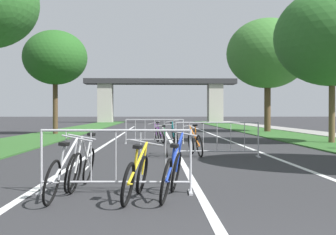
{
  "coord_description": "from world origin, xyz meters",
  "views": [
    {
      "loc": [
        -0.72,
        -2.48,
        1.32
      ],
      "look_at": [
        0.22,
        29.66,
        0.98
      ],
      "focal_mm": 46.52,
      "sensor_mm": 36.0,
      "label": 1
    }
  ],
  "objects_px": {
    "tree_right_oak_mid": "(332,37)",
    "bicycle_orange_4": "(195,144)",
    "crowd_barrier_nearest": "(116,161)",
    "bicycle_yellow_1": "(136,177)",
    "crowd_barrier_second": "(217,140)",
    "bicycle_silver_8": "(63,175)",
    "bicycle_black_3": "(177,135)",
    "bicycle_green_0": "(166,144)",
    "bicycle_white_6": "(83,167)",
    "bicycle_blue_7": "(172,174)",
    "tree_left_oak_near": "(55,58)",
    "bicycle_teal_5": "(174,135)",
    "crowd_barrier_third": "(155,131)",
    "tree_right_pine_far": "(268,54)",
    "bicycle_purple_2": "(159,135)"
  },
  "relations": [
    {
      "from": "bicycle_purple_2",
      "to": "bicycle_blue_7",
      "type": "relative_size",
      "value": 0.98
    },
    {
      "from": "tree_left_oak_near",
      "to": "bicycle_purple_2",
      "type": "bearing_deg",
      "value": -50.52
    },
    {
      "from": "bicycle_silver_8",
      "to": "crowd_barrier_third",
      "type": "bearing_deg",
      "value": 88.23
    },
    {
      "from": "tree_right_oak_mid",
      "to": "bicycle_orange_4",
      "type": "relative_size",
      "value": 3.77
    },
    {
      "from": "bicycle_orange_4",
      "to": "bicycle_teal_5",
      "type": "height_order",
      "value": "bicycle_teal_5"
    },
    {
      "from": "bicycle_green_0",
      "to": "bicycle_yellow_1",
      "type": "bearing_deg",
      "value": -94.13
    },
    {
      "from": "tree_right_oak_mid",
      "to": "crowd_barrier_nearest",
      "type": "bearing_deg",
      "value": -126.11
    },
    {
      "from": "bicycle_green_0",
      "to": "bicycle_orange_4",
      "type": "relative_size",
      "value": 0.94
    },
    {
      "from": "crowd_barrier_second",
      "to": "crowd_barrier_third",
      "type": "distance_m",
      "value": 6.01
    },
    {
      "from": "tree_right_oak_mid",
      "to": "bicycle_purple_2",
      "type": "height_order",
      "value": "tree_right_oak_mid"
    },
    {
      "from": "bicycle_yellow_1",
      "to": "bicycle_silver_8",
      "type": "distance_m",
      "value": 1.12
    },
    {
      "from": "tree_right_oak_mid",
      "to": "crowd_barrier_nearest",
      "type": "relative_size",
      "value": 2.63
    },
    {
      "from": "bicycle_white_6",
      "to": "bicycle_orange_4",
      "type": "bearing_deg",
      "value": -108.72
    },
    {
      "from": "crowd_barrier_second",
      "to": "bicycle_white_6",
      "type": "distance_m",
      "value": 6.15
    },
    {
      "from": "bicycle_black_3",
      "to": "bicycle_blue_7",
      "type": "bearing_deg",
      "value": -91.15
    },
    {
      "from": "crowd_barrier_second",
      "to": "bicycle_green_0",
      "type": "relative_size",
      "value": 1.51
    },
    {
      "from": "crowd_barrier_nearest",
      "to": "bicycle_teal_5",
      "type": "height_order",
      "value": "crowd_barrier_nearest"
    },
    {
      "from": "tree_right_pine_far",
      "to": "bicycle_blue_7",
      "type": "relative_size",
      "value": 4.53
    },
    {
      "from": "tree_right_oak_mid",
      "to": "bicycle_blue_7",
      "type": "bearing_deg",
      "value": -121.88
    },
    {
      "from": "crowd_barrier_third",
      "to": "bicycle_teal_5",
      "type": "bearing_deg",
      "value": -24.15
    },
    {
      "from": "tree_right_pine_far",
      "to": "bicycle_white_6",
      "type": "relative_size",
      "value": 4.76
    },
    {
      "from": "bicycle_black_3",
      "to": "bicycle_white_6",
      "type": "relative_size",
      "value": 1.01
    },
    {
      "from": "bicycle_teal_5",
      "to": "bicycle_black_3",
      "type": "bearing_deg",
      "value": -102.87
    },
    {
      "from": "bicycle_purple_2",
      "to": "bicycle_black_3",
      "type": "relative_size",
      "value": 1.02
    },
    {
      "from": "crowd_barrier_nearest",
      "to": "bicycle_orange_4",
      "type": "bearing_deg",
      "value": 73.12
    },
    {
      "from": "crowd_barrier_third",
      "to": "bicycle_black_3",
      "type": "height_order",
      "value": "crowd_barrier_third"
    },
    {
      "from": "tree_right_oak_mid",
      "to": "bicycle_teal_5",
      "type": "relative_size",
      "value": 3.81
    },
    {
      "from": "bicycle_teal_5",
      "to": "bicycle_green_0",
      "type": "bearing_deg",
      "value": 83.08
    },
    {
      "from": "bicycle_yellow_1",
      "to": "bicycle_purple_2",
      "type": "relative_size",
      "value": 0.96
    },
    {
      "from": "bicycle_yellow_1",
      "to": "bicycle_blue_7",
      "type": "height_order",
      "value": "bicycle_blue_7"
    },
    {
      "from": "crowd_barrier_third",
      "to": "bicycle_silver_8",
      "type": "relative_size",
      "value": 1.51
    },
    {
      "from": "crowd_barrier_second",
      "to": "bicycle_yellow_1",
      "type": "height_order",
      "value": "crowd_barrier_second"
    },
    {
      "from": "crowd_barrier_third",
      "to": "bicycle_green_0",
      "type": "relative_size",
      "value": 1.51
    },
    {
      "from": "bicycle_black_3",
      "to": "bicycle_green_0",
      "type": "bearing_deg",
      "value": -94.17
    },
    {
      "from": "bicycle_black_3",
      "to": "tree_right_oak_mid",
      "type": "bearing_deg",
      "value": -3.7
    },
    {
      "from": "crowd_barrier_third",
      "to": "bicycle_teal_5",
      "type": "height_order",
      "value": "crowd_barrier_third"
    },
    {
      "from": "tree_left_oak_near",
      "to": "bicycle_blue_7",
      "type": "height_order",
      "value": "tree_left_oak_near"
    },
    {
      "from": "tree_left_oak_near",
      "to": "bicycle_yellow_1",
      "type": "relative_size",
      "value": 3.89
    },
    {
      "from": "tree_right_oak_mid",
      "to": "bicycle_blue_7",
      "type": "distance_m",
      "value": 14.49
    },
    {
      "from": "tree_right_oak_mid",
      "to": "bicycle_white_6",
      "type": "height_order",
      "value": "tree_right_oak_mid"
    },
    {
      "from": "bicycle_orange_4",
      "to": "bicycle_teal_5",
      "type": "xyz_separation_m",
      "value": [
        -0.44,
        4.91,
        0.01
      ]
    },
    {
      "from": "bicycle_purple_2",
      "to": "crowd_barrier_second",
      "type": "bearing_deg",
      "value": -87.48
    },
    {
      "from": "bicycle_orange_4",
      "to": "bicycle_white_6",
      "type": "xyz_separation_m",
      "value": [
        -2.48,
        -5.76,
        0.01
      ]
    },
    {
      "from": "bicycle_white_6",
      "to": "bicycle_silver_8",
      "type": "relative_size",
      "value": 0.98
    },
    {
      "from": "crowd_barrier_nearest",
      "to": "bicycle_yellow_1",
      "type": "bearing_deg",
      "value": -59.67
    },
    {
      "from": "tree_right_pine_far",
      "to": "crowd_barrier_second",
      "type": "height_order",
      "value": "tree_right_pine_far"
    },
    {
      "from": "tree_right_pine_far",
      "to": "bicycle_yellow_1",
      "type": "relative_size",
      "value": 4.79
    },
    {
      "from": "bicycle_black_3",
      "to": "bicycle_orange_4",
      "type": "distance_m",
      "value": 5.8
    },
    {
      "from": "crowd_barrier_second",
      "to": "bicycle_silver_8",
      "type": "bearing_deg",
      "value": -117.48
    },
    {
      "from": "bicycle_green_0",
      "to": "bicycle_teal_5",
      "type": "xyz_separation_m",
      "value": [
        0.45,
        4.87,
        0.02
      ]
    }
  ]
}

